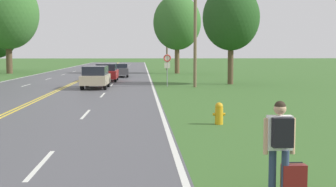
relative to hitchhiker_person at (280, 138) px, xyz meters
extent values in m
cube|color=silver|center=(-4.93, 2.61, -1.07)|extent=(0.12, 3.00, 0.00)
cube|color=silver|center=(-4.93, 11.61, -1.07)|extent=(0.12, 3.00, 0.00)
cube|color=silver|center=(-4.93, 20.61, -1.07)|extent=(0.12, 3.00, 0.00)
cube|color=silver|center=(-4.93, 29.61, -1.07)|extent=(0.12, 3.00, 0.00)
cube|color=silver|center=(-4.93, 38.61, -1.07)|extent=(0.12, 3.00, 0.00)
cube|color=silver|center=(-4.93, 47.61, -1.07)|extent=(0.12, 3.00, 0.00)
cube|color=silver|center=(-4.93, 56.61, -1.07)|extent=(0.12, 3.00, 0.00)
cube|color=silver|center=(-4.93, 65.61, -1.07)|extent=(0.12, 3.00, 0.00)
cube|color=silver|center=(-4.93, 74.61, -1.07)|extent=(0.12, 3.00, 0.00)
cube|color=silver|center=(-4.93, 83.61, -1.07)|extent=(0.12, 3.00, 0.00)
cube|color=silver|center=(-4.93, 92.61, -1.07)|extent=(0.12, 3.00, 0.00)
cube|color=silver|center=(-4.93, 101.61, -1.07)|extent=(0.12, 3.00, 0.00)
cube|color=silver|center=(-11.75, 29.61, -1.07)|extent=(0.12, 3.00, 0.00)
cube|color=silver|center=(-11.75, 38.61, -1.07)|extent=(0.12, 3.00, 0.00)
cube|color=silver|center=(-11.75, 47.61, -1.07)|extent=(0.12, 3.00, 0.00)
cube|color=silver|center=(-11.75, 56.61, -1.07)|extent=(0.12, 3.00, 0.00)
cube|color=silver|center=(-11.75, 65.61, -1.07)|extent=(0.12, 3.00, 0.00)
cube|color=silver|center=(-11.75, 74.61, -1.07)|extent=(0.12, 3.00, 0.00)
cube|color=silver|center=(-11.75, 83.61, -1.07)|extent=(0.12, 3.00, 0.00)
cube|color=silver|center=(-11.75, 92.61, -1.07)|extent=(0.12, 3.00, 0.00)
cube|color=silver|center=(-11.75, 101.61, -1.07)|extent=(0.12, 3.00, 0.00)
cylinder|color=navy|center=(-0.10, 0.12, -0.65)|extent=(0.14, 0.14, 0.85)
cylinder|color=navy|center=(0.10, -0.04, -0.65)|extent=(0.14, 0.14, 0.85)
cube|color=white|center=(0.00, 0.04, 0.09)|extent=(0.46, 0.20, 0.64)
sphere|color=tan|center=(0.00, 0.04, 0.54)|extent=(0.23, 0.23, 0.23)
sphere|color=#2D2319|center=(0.00, 0.04, 0.58)|extent=(0.21, 0.21, 0.21)
cylinder|color=tan|center=(-0.25, 0.04, 0.03)|extent=(0.09, 0.09, 0.67)
cylinder|color=tan|center=(0.25, 0.04, 0.03)|extent=(0.09, 0.09, 0.67)
cube|color=black|center=(0.00, -0.14, 0.12)|extent=(0.37, 0.18, 0.54)
cube|color=maroon|center=(0.27, -0.02, -0.79)|extent=(0.45, 0.20, 0.58)
cylinder|color=black|center=(0.27, -0.02, -0.46)|extent=(0.32, 0.03, 0.02)
cylinder|color=gold|center=(0.31, 8.58, -0.77)|extent=(0.30, 0.30, 0.61)
sphere|color=gold|center=(0.31, 8.58, -0.41)|extent=(0.28, 0.28, 0.28)
cylinder|color=gold|center=(0.50, 8.58, -0.70)|extent=(0.08, 0.10, 0.10)
cylinder|color=gold|center=(0.12, 8.58, -0.70)|extent=(0.08, 0.10, 0.10)
cylinder|color=gray|center=(-0.53, 27.70, 0.14)|extent=(0.07, 0.07, 2.45)
cylinder|color=silver|center=(-0.53, 27.68, 1.12)|extent=(0.60, 0.02, 0.60)
torus|color=red|center=(-0.53, 27.67, 1.12)|extent=(0.55, 0.07, 0.55)
cube|color=silver|center=(-0.53, 27.68, 0.57)|extent=(0.44, 0.02, 0.44)
cylinder|color=brown|center=(1.54, 26.94, 3.52)|extent=(0.24, 0.24, 9.21)
cylinder|color=brown|center=(1.26, 60.44, 3.62)|extent=(0.24, 0.24, 9.39)
cube|color=brown|center=(1.26, 60.44, 7.72)|extent=(1.80, 0.12, 0.10)
cylinder|color=brown|center=(1.96, 50.15, 0.83)|extent=(0.59, 0.59, 3.82)
ellipsoid|color=#386B2D|center=(1.96, 50.15, 5.27)|extent=(5.94, 5.94, 6.83)
cylinder|color=brown|center=(-18.99, 51.15, 1.01)|extent=(0.76, 0.76, 4.17)
ellipsoid|color=#386B2D|center=(-18.99, 51.15, 6.31)|extent=(7.57, 7.57, 8.70)
cylinder|color=brown|center=(4.88, 30.14, 0.67)|extent=(0.47, 0.47, 3.50)
ellipsoid|color=#234C1E|center=(4.88, 30.14, 4.41)|extent=(4.69, 4.69, 5.40)
cylinder|color=black|center=(-5.10, 24.73, -0.70)|extent=(0.22, 0.75, 0.75)
cylinder|color=black|center=(-6.71, 24.76, -0.70)|extent=(0.22, 0.75, 0.75)
cylinder|color=black|center=(-5.04, 27.36, -0.70)|extent=(0.22, 0.75, 0.75)
cylinder|color=black|center=(-6.65, 27.40, -0.70)|extent=(0.22, 0.75, 0.75)
cube|color=#C1B28E|center=(-5.88, 26.06, -0.41)|extent=(1.91, 4.29, 0.67)
cube|color=#1E232D|center=(-5.88, 26.06, 0.24)|extent=(1.67, 3.01, 0.64)
cylinder|color=black|center=(-4.85, 33.53, -0.77)|extent=(0.21, 0.62, 0.62)
cylinder|color=black|center=(-6.59, 33.55, -0.77)|extent=(0.21, 0.62, 0.62)
cylinder|color=black|center=(-4.82, 36.18, -0.77)|extent=(0.21, 0.62, 0.62)
cylinder|color=black|center=(-6.56, 36.20, -0.77)|extent=(0.21, 0.62, 0.62)
cube|color=#A81E1E|center=(-5.71, 34.86, -0.44)|extent=(1.98, 4.30, 0.71)
cube|color=#1E232D|center=(-5.71, 34.86, 0.22)|extent=(1.74, 3.01, 0.61)
cylinder|color=black|center=(-3.98, 40.74, -0.73)|extent=(0.22, 0.70, 0.69)
cylinder|color=black|center=(-5.55, 40.69, -0.73)|extent=(0.22, 0.70, 0.69)
cylinder|color=black|center=(-4.09, 43.76, -0.73)|extent=(0.22, 0.70, 0.69)
cylinder|color=black|center=(-5.66, 43.70, -0.73)|extent=(0.22, 0.70, 0.69)
cube|color=#47474C|center=(-4.82, 42.22, -0.43)|extent=(1.94, 4.93, 0.68)
cube|color=#1E232D|center=(-4.82, 42.42, 0.13)|extent=(1.65, 2.73, 0.44)
camera|label=1|loc=(-2.55, -8.36, 1.57)|focal=50.00mm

